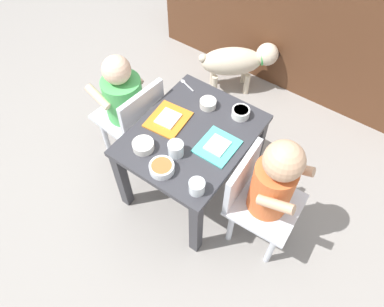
% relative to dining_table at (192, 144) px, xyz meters
% --- Properties ---
extents(ground_plane, '(7.00, 7.00, 0.00)m').
position_rel_dining_table_xyz_m(ground_plane, '(0.00, 0.00, -0.35)').
color(ground_plane, gray).
extents(kitchen_cabinet_back, '(1.75, 0.38, 0.91)m').
position_rel_dining_table_xyz_m(kitchen_cabinet_back, '(0.00, 1.13, 0.11)').
color(kitchen_cabinet_back, '#56331E').
rests_on(kitchen_cabinet_back, ground).
extents(dining_table, '(0.48, 0.60, 0.43)m').
position_rel_dining_table_xyz_m(dining_table, '(0.00, 0.00, 0.00)').
color(dining_table, '#333338').
rests_on(dining_table, ground).
extents(seated_child_left, '(0.31, 0.31, 0.63)m').
position_rel_dining_table_xyz_m(seated_child_left, '(-0.40, 0.01, 0.05)').
color(seated_child_left, silver).
rests_on(seated_child_left, ground).
extents(seated_child_right, '(0.29, 0.29, 0.68)m').
position_rel_dining_table_xyz_m(seated_child_right, '(0.40, -0.04, 0.08)').
color(seated_child_right, silver).
rests_on(seated_child_right, ground).
extents(dog, '(0.43, 0.38, 0.32)m').
position_rel_dining_table_xyz_m(dog, '(-0.20, 0.76, -0.13)').
color(dog, beige).
rests_on(dog, ground).
extents(food_tray_left, '(0.18, 0.20, 0.02)m').
position_rel_dining_table_xyz_m(food_tray_left, '(-0.13, -0.00, 0.08)').
color(food_tray_left, orange).
rests_on(food_tray_left, dining_table).
extents(food_tray_right, '(0.15, 0.17, 0.02)m').
position_rel_dining_table_xyz_m(food_tray_right, '(0.13, -0.00, 0.08)').
color(food_tray_right, '#4CC6BC').
rests_on(food_tray_right, dining_table).
extents(water_cup_left, '(0.06, 0.06, 0.06)m').
position_rel_dining_table_xyz_m(water_cup_left, '(0.18, -0.22, 0.10)').
color(water_cup_left, white).
rests_on(water_cup_left, dining_table).
extents(water_cup_right, '(0.07, 0.07, 0.06)m').
position_rel_dining_table_xyz_m(water_cup_right, '(0.01, -0.13, 0.10)').
color(water_cup_right, white).
rests_on(water_cup_right, dining_table).
extents(cereal_bowl_left_side, '(0.08, 0.08, 0.04)m').
position_rel_dining_table_xyz_m(cereal_bowl_left_side, '(0.12, 0.21, 0.10)').
color(cereal_bowl_left_side, white).
rests_on(cereal_bowl_left_side, dining_table).
extents(veggie_bowl_near, '(0.09, 0.09, 0.04)m').
position_rel_dining_table_xyz_m(veggie_bowl_near, '(-0.12, -0.18, 0.10)').
color(veggie_bowl_near, silver).
rests_on(veggie_bowl_near, dining_table).
extents(veggie_bowl_far, '(0.10, 0.10, 0.04)m').
position_rel_dining_table_xyz_m(veggie_bowl_far, '(0.01, -0.23, 0.10)').
color(veggie_bowl_far, white).
rests_on(veggie_bowl_far, dining_table).
extents(cereal_bowl_right_side, '(0.08, 0.08, 0.04)m').
position_rel_dining_table_xyz_m(cereal_bowl_right_side, '(-0.03, 0.17, 0.10)').
color(cereal_bowl_right_side, silver).
rests_on(cereal_bowl_right_side, dining_table).
extents(spoon_by_left_tray, '(0.10, 0.04, 0.01)m').
position_rel_dining_table_xyz_m(spoon_by_left_tray, '(-0.20, 0.23, 0.08)').
color(spoon_by_left_tray, silver).
rests_on(spoon_by_left_tray, dining_table).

